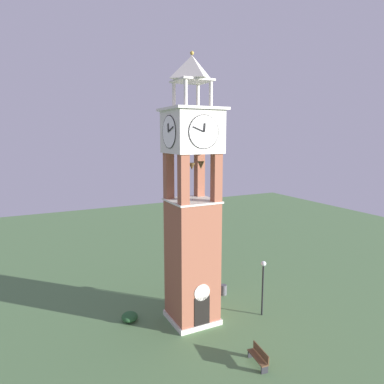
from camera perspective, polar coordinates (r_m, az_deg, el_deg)
ground at (r=25.25m, az=0.00°, el=-20.12°), size 80.00×80.00×0.00m
clock_tower at (r=22.60m, az=0.00°, el=-3.85°), size 3.43×3.43×17.40m
park_bench at (r=21.27m, az=10.87°, el=-24.94°), size 0.64×1.64×0.95m
lamp_post at (r=25.08m, az=11.54°, el=-13.62°), size 0.36×0.36×3.92m
trash_bin at (r=28.52m, az=5.16°, el=-15.65°), size 0.52×0.52×0.80m
shrub_near_entry at (r=25.24m, az=-10.16°, el=-19.47°), size 1.09×1.09×0.63m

